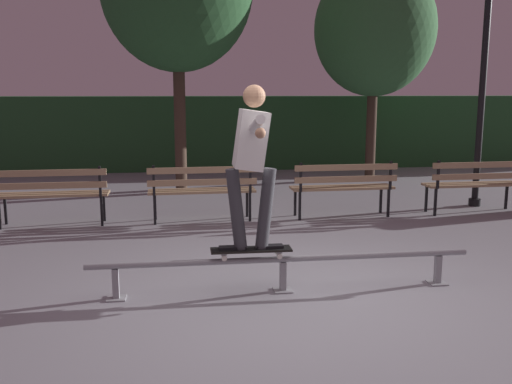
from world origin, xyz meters
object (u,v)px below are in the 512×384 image
Objects in this scene: park_bench_left_center at (202,187)px; lamp_post_right at (485,57)px; grind_rail at (283,264)px; park_bench_right_center at (344,183)px; skateboarder at (251,153)px; park_bench_leftmost at (51,190)px; skateboard at (251,250)px; tree_far_right at (375,30)px; park_bench_rightmost at (476,180)px.

park_bench_left_center is 5.08m from lamp_post_right.
park_bench_right_center is (1.52, 3.10, 0.27)m from grind_rail.
skateboarder is 4.07m from park_bench_leftmost.
grind_rail is 4.82× the size of skateboard.
park_bench_leftmost is at bearing 180.00° from park_bench_left_center.
skateboard is 0.17× the size of tree_far_right.
skateboard is 3.60m from park_bench_right_center.
skateboarder reaches higher than skateboard.
tree_far_right is at bearing 44.18° from park_bench_left_center.
grind_rail is 1.13m from skateboarder.
skateboard is 3.12m from park_bench_left_center.
skateboarder is 0.40× the size of lamp_post_right.
park_bench_rightmost is at bearing 40.06° from grind_rail.
park_bench_rightmost is (3.68, 3.10, 0.27)m from grind_rail.
park_bench_leftmost is 7.12m from lamp_post_right.
skateboarder is at bearing -179.99° from grind_rail.
park_bench_right_center is at bearing 63.90° from grind_rail.
skateboarder reaches higher than park_bench_left_center.
grind_rail is 2.35× the size of park_bench_leftmost.
grind_rail is 2.35× the size of park_bench_rightmost.
park_bench_right_center is at bearing 0.00° from park_bench_left_center.
skateboard is 0.20× the size of lamp_post_right.
skateboarder reaches higher than park_bench_leftmost.
lamp_post_right is at bearing 40.38° from skateboard.
skateboarder reaches higher than park_bench_right_center.
grind_rail is 3.46m from park_bench_right_center.
skateboarder is at bearing -51.07° from park_bench_leftmost.
park_bench_left_center is at bearing 0.00° from park_bench_leftmost.
grind_rail is at bearing -78.19° from park_bench_left_center.
park_bench_right_center is at bearing 0.00° from park_bench_leftmost.
lamp_post_right is at bearing 7.10° from park_bench_left_center.
skateboarder is 5.78m from lamp_post_right.
park_bench_rightmost is at bearing 37.80° from skateboarder.
skateboarder is at bearing -83.79° from park_bench_left_center.
tree_far_right is at bearing 103.42° from lamp_post_right.
park_bench_rightmost is 4.66m from tree_far_right.
lamp_post_right is (6.83, 0.58, 1.94)m from park_bench_leftmost.
tree_far_right is at bearing 96.59° from park_bench_rightmost.
tree_far_right is at bearing 62.65° from skateboard.
park_bench_rightmost is (4.00, 3.10, -0.83)m from skateboarder.
grind_rail is 2.42× the size of skateboarder.
tree_far_right reaches higher than park_bench_rightmost.
park_bench_leftmost is at bearing 128.93° from skateboarder.
lamp_post_right is (4.66, 0.58, 1.94)m from park_bench_left_center.
skateboard is 0.94m from skateboarder.
park_bench_right_center is 0.34× the size of tree_far_right.
park_bench_left_center is at bearing 96.21° from skateboarder.
tree_far_right is 3.38m from lamp_post_right.
grind_rail is at bearing -116.10° from park_bench_right_center.
skateboarder is at bearing -0.64° from skateboard.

